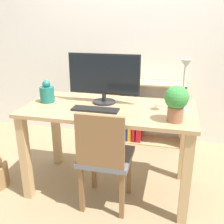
{
  "coord_description": "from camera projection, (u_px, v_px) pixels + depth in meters",
  "views": [
    {
      "loc": [
        0.51,
        -1.99,
        1.47
      ],
      "look_at": [
        0.0,
        0.1,
        0.7
      ],
      "focal_mm": 42.0,
      "sensor_mm": 36.0,
      "label": 1
    }
  ],
  "objects": [
    {
      "name": "monitor",
      "position": [
        104.0,
        76.0,
        2.21
      ],
      "size": [
        0.62,
        0.2,
        0.42
      ],
      "color": "#232326",
      "rests_on": "desk"
    },
    {
      "name": "keyboard",
      "position": [
        95.0,
        109.0,
        2.09
      ],
      "size": [
        0.38,
        0.12,
        0.02
      ],
      "color": "black",
      "rests_on": "desk"
    },
    {
      "name": "potted_plant",
      "position": [
        176.0,
        101.0,
        1.82
      ],
      "size": [
        0.17,
        0.17,
        0.26
      ],
      "color": "#9E6647",
      "rests_on": "desk"
    },
    {
      "name": "wall_back",
      "position": [
        134.0,
        34.0,
        3.11
      ],
      "size": [
        8.0,
        0.05,
        2.6
      ],
      "color": "silver",
      "rests_on": "ground_plane"
    },
    {
      "name": "bookshelf",
      "position": [
        134.0,
        114.0,
        3.26
      ],
      "size": [
        0.89,
        0.28,
        0.77
      ],
      "color": "tan",
      "rests_on": "ground_plane"
    },
    {
      "name": "chair",
      "position": [
        104.0,
        156.0,
        2.03
      ],
      "size": [
        0.4,
        0.4,
        0.85
      ],
      "rotation": [
        0.0,
        0.0,
        -0.16
      ],
      "color": "slate",
      "rests_on": "ground_plane"
    },
    {
      "name": "desk_lamp",
      "position": [
        184.0,
        80.0,
        1.96
      ],
      "size": [
        0.1,
        0.19,
        0.42
      ],
      "color": "#B7B7BC",
      "rests_on": "desk"
    },
    {
      "name": "ground_plane",
      "position": [
        109.0,
        186.0,
        2.43
      ],
      "size": [
        10.0,
        10.0,
        0.0
      ],
      "primitive_type": "plane",
      "color": "#997F5B"
    },
    {
      "name": "vase",
      "position": [
        47.0,
        93.0,
        2.28
      ],
      "size": [
        0.12,
        0.12,
        0.2
      ],
      "color": "#1E7266",
      "rests_on": "desk"
    },
    {
      "name": "desk",
      "position": [
        109.0,
        123.0,
        2.22
      ],
      "size": [
        1.4,
        0.71,
        0.78
      ],
      "color": "tan",
      "rests_on": "ground_plane"
    }
  ]
}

